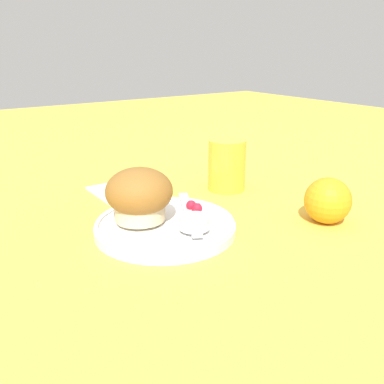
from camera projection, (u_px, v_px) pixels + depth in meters
ground_plane at (167, 227)px, 0.66m from camera, size 3.00×3.00×0.00m
plate at (165, 226)px, 0.64m from camera, size 0.21×0.21×0.02m
muffin at (139, 195)px, 0.63m from camera, size 0.10×0.10×0.08m
cream_ramekin at (194, 222)px, 0.61m from camera, size 0.04×0.04×0.02m
berry_pair at (194, 207)px, 0.67m from camera, size 0.03×0.02×0.02m
butter_knife at (189, 213)px, 0.66m from camera, size 0.17×0.09×0.00m
orange_fruit at (328, 201)px, 0.67m from camera, size 0.07×0.07×0.07m
juice_glass at (227, 165)px, 0.82m from camera, size 0.07×0.07×0.10m
folded_napkin at (114, 193)px, 0.80m from camera, size 0.13×0.07×0.01m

